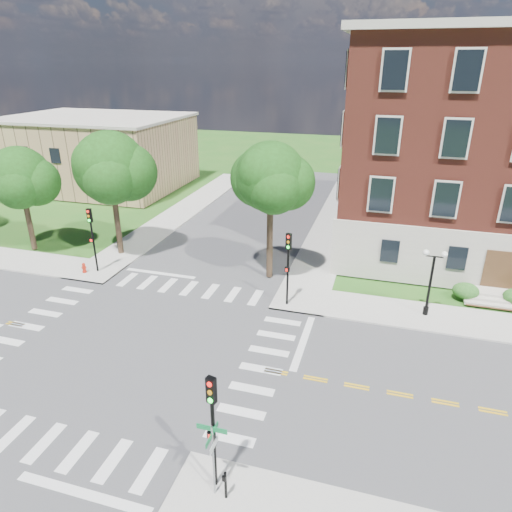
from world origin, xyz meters
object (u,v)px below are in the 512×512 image
(traffic_signal_ne, at_px, (288,260))
(push_button_post, at_px, (225,484))
(traffic_signal_se, at_px, (213,419))
(fire_hydrant, at_px, (84,268))
(twin_lamp_west, at_px, (431,279))
(street_sign_pole, at_px, (213,447))
(traffic_signal_nw, at_px, (92,232))

(traffic_signal_ne, height_order, push_button_post, traffic_signal_ne)
(traffic_signal_ne, xyz_separation_m, push_button_post, (1.05, -14.35, -2.39))
(traffic_signal_se, xyz_separation_m, traffic_signal_ne, (-0.50, 13.92, 0.00))
(fire_hydrant, bearing_deg, twin_lamp_west, 1.74)
(street_sign_pole, xyz_separation_m, push_button_post, (0.44, -0.08, -1.51))
(traffic_signal_se, bearing_deg, traffic_signal_ne, 92.05)
(traffic_signal_ne, xyz_separation_m, street_sign_pole, (0.62, -14.28, -0.88))
(traffic_signal_nw, height_order, fire_hydrant, traffic_signal_nw)
(push_button_post, bearing_deg, twin_lamp_west, 64.54)
(traffic_signal_ne, xyz_separation_m, twin_lamp_west, (8.44, 1.16, -0.66))
(traffic_signal_nw, xyz_separation_m, fire_hydrant, (-0.78, -0.48, -2.72))
(traffic_signal_se, bearing_deg, street_sign_pole, -71.63)
(traffic_signal_se, distance_m, push_button_post, 2.49)
(traffic_signal_ne, bearing_deg, traffic_signal_se, -87.95)
(traffic_signal_ne, height_order, traffic_signal_nw, same)
(traffic_signal_se, xyz_separation_m, traffic_signal_nw, (-15.05, 14.84, 0.00))
(traffic_signal_ne, distance_m, push_button_post, 14.59)
(traffic_signal_nw, height_order, twin_lamp_west, traffic_signal_nw)
(street_sign_pole, xyz_separation_m, fire_hydrant, (-15.95, 14.71, -1.84))
(street_sign_pole, relative_size, fire_hydrant, 4.13)
(traffic_signal_nw, distance_m, fire_hydrant, 2.87)
(twin_lamp_west, bearing_deg, street_sign_pole, -116.88)
(twin_lamp_west, distance_m, push_button_post, 17.27)
(traffic_signal_nw, bearing_deg, street_sign_pole, -45.04)
(twin_lamp_west, bearing_deg, push_button_post, -115.46)
(traffic_signal_nw, bearing_deg, traffic_signal_ne, -3.61)
(push_button_post, relative_size, fire_hydrant, 1.60)
(push_button_post, xyz_separation_m, fire_hydrant, (-16.39, 14.79, -0.33))
(traffic_signal_ne, relative_size, twin_lamp_west, 1.13)
(traffic_signal_ne, bearing_deg, fire_hydrant, 178.36)
(fire_hydrant, bearing_deg, traffic_signal_nw, 31.68)
(traffic_signal_nw, xyz_separation_m, street_sign_pole, (15.17, -15.19, -0.88))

